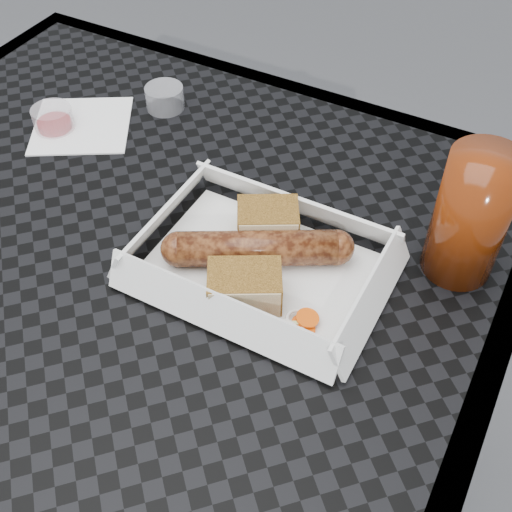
% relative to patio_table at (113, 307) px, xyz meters
% --- Properties ---
extents(patio_table, '(0.80, 0.80, 0.74)m').
position_rel_patio_table_xyz_m(patio_table, '(0.00, 0.00, 0.00)').
color(patio_table, black).
rests_on(patio_table, ground).
extents(food_tray, '(0.22, 0.15, 0.00)m').
position_rel_patio_table_xyz_m(food_tray, '(0.15, 0.07, 0.08)').
color(food_tray, white).
rests_on(food_tray, patio_table).
extents(bratwurst, '(0.17, 0.11, 0.04)m').
position_rel_patio_table_xyz_m(bratwurst, '(0.14, 0.07, 0.10)').
color(bratwurst, brown).
rests_on(bratwurst, food_tray).
extents(bread_near, '(0.08, 0.07, 0.04)m').
position_rel_patio_table_xyz_m(bread_near, '(0.14, 0.11, 0.10)').
color(bread_near, brown).
rests_on(bread_near, food_tray).
extents(bread_far, '(0.08, 0.07, 0.04)m').
position_rel_patio_table_xyz_m(bread_far, '(0.16, 0.03, 0.10)').
color(bread_far, brown).
rests_on(bread_far, food_tray).
extents(veg_garnish, '(0.03, 0.03, 0.00)m').
position_rel_patio_table_xyz_m(veg_garnish, '(0.21, 0.01, 0.08)').
color(veg_garnish, '#F3550A').
rests_on(veg_garnish, food_tray).
extents(napkin, '(0.16, 0.16, 0.00)m').
position_rel_patio_table_xyz_m(napkin, '(-0.17, 0.18, 0.08)').
color(napkin, white).
rests_on(napkin, patio_table).
extents(condiment_cup_sauce, '(0.05, 0.05, 0.03)m').
position_rel_patio_table_xyz_m(condiment_cup_sauce, '(-0.19, 0.16, 0.09)').
color(condiment_cup_sauce, '#960A0D').
rests_on(condiment_cup_sauce, patio_table).
extents(condiment_cup_empty, '(0.05, 0.05, 0.03)m').
position_rel_patio_table_xyz_m(condiment_cup_empty, '(-0.09, 0.26, 0.09)').
color(condiment_cup_empty, silver).
rests_on(condiment_cup_empty, patio_table).
extents(drink_glass, '(0.07, 0.07, 0.14)m').
position_rel_patio_table_xyz_m(drink_glass, '(0.32, 0.17, 0.15)').
color(drink_glass, '#5A1E07').
rests_on(drink_glass, patio_table).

